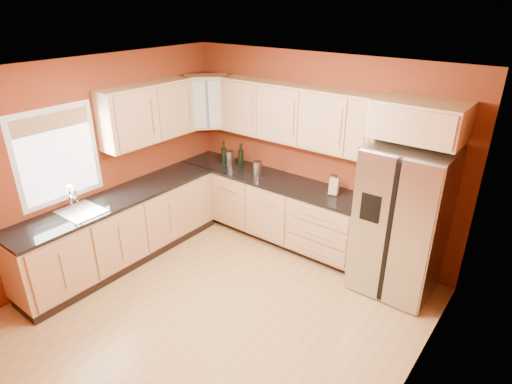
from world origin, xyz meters
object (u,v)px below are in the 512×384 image
at_px(wine_bottle_a, 224,153).
at_px(knife_block, 334,186).
at_px(canister_left, 230,158).
at_px(refrigerator, 401,221).
at_px(soap_dispenser, 362,194).

relative_size(wine_bottle_a, knife_block, 1.60).
distance_m(canister_left, wine_bottle_a, 0.12).
bearing_deg(knife_block, refrigerator, -20.02).
height_order(canister_left, wine_bottle_a, wine_bottle_a).
bearing_deg(knife_block, wine_bottle_a, 169.63).
height_order(refrigerator, soap_dispenser, refrigerator).
height_order(refrigerator, knife_block, refrigerator).
bearing_deg(knife_block, canister_left, 167.83).
xyz_separation_m(refrigerator, wine_bottle_a, (-2.73, 0.05, 0.21)).
relative_size(refrigerator, knife_block, 7.88).
xyz_separation_m(wine_bottle_a, knife_block, (1.79, 0.07, -0.07)).
height_order(wine_bottle_a, soap_dispenser, wine_bottle_a).
relative_size(refrigerator, soap_dispenser, 8.87).
xyz_separation_m(canister_left, knife_block, (1.72, 0.01, 0.01)).
height_order(refrigerator, canister_left, refrigerator).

